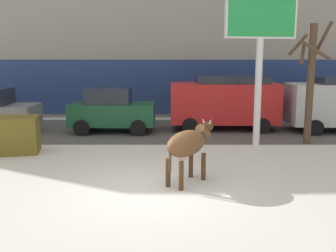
{
  "coord_description": "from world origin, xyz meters",
  "views": [
    {
      "loc": [
        0.4,
        -8.7,
        3.1
      ],
      "look_at": [
        0.43,
        2.54,
        1.1
      ],
      "focal_mm": 41.18,
      "sensor_mm": 36.0,
      "label": 1
    }
  ],
  "objects_px": {
    "car_darkgreen_hatchback": "(111,110)",
    "dumpster": "(10,135)",
    "bare_tree_left_lot": "(309,78)",
    "pedestrian_by_cars": "(320,101)",
    "pedestrian_near_billboard": "(190,101)",
    "cow_brown": "(187,144)",
    "car_red_van": "(224,101)",
    "billboard": "(260,21)",
    "pedestrian_far_left": "(243,101)"
  },
  "relations": [
    {
      "from": "cow_brown",
      "to": "car_darkgreen_hatchback",
      "type": "xyz_separation_m",
      "value": [
        -2.86,
        6.73,
        -0.07
      ]
    },
    {
      "from": "pedestrian_by_cars",
      "to": "pedestrian_far_left",
      "type": "bearing_deg",
      "value": 180.0
    },
    {
      "from": "pedestrian_near_billboard",
      "to": "pedestrian_by_cars",
      "type": "bearing_deg",
      "value": 0.0
    },
    {
      "from": "cow_brown",
      "to": "car_red_van",
      "type": "xyz_separation_m",
      "value": [
        1.96,
        7.34,
        0.25
      ]
    },
    {
      "from": "bare_tree_left_lot",
      "to": "dumpster",
      "type": "bearing_deg",
      "value": -171.94
    },
    {
      "from": "bare_tree_left_lot",
      "to": "pedestrian_near_billboard",
      "type": "bearing_deg",
      "value": 123.69
    },
    {
      "from": "car_darkgreen_hatchback",
      "to": "bare_tree_left_lot",
      "type": "relative_size",
      "value": 0.81
    },
    {
      "from": "car_darkgreen_hatchback",
      "to": "pedestrian_far_left",
      "type": "bearing_deg",
      "value": 30.2
    },
    {
      "from": "pedestrian_by_cars",
      "to": "dumpster",
      "type": "height_order",
      "value": "pedestrian_by_cars"
    },
    {
      "from": "dumpster",
      "to": "billboard",
      "type": "bearing_deg",
      "value": 7.49
    },
    {
      "from": "pedestrian_far_left",
      "to": "pedestrian_near_billboard",
      "type": "bearing_deg",
      "value": 180.0
    },
    {
      "from": "pedestrian_by_cars",
      "to": "dumpster",
      "type": "bearing_deg",
      "value": -150.64
    },
    {
      "from": "cow_brown",
      "to": "bare_tree_left_lot",
      "type": "height_order",
      "value": "bare_tree_left_lot"
    },
    {
      "from": "billboard",
      "to": "car_red_van",
      "type": "height_order",
      "value": "billboard"
    },
    {
      "from": "cow_brown",
      "to": "pedestrian_far_left",
      "type": "bearing_deg",
      "value": 71.82
    },
    {
      "from": "car_red_van",
      "to": "pedestrian_far_left",
      "type": "relative_size",
      "value": 2.68
    },
    {
      "from": "car_darkgreen_hatchback",
      "to": "dumpster",
      "type": "height_order",
      "value": "car_darkgreen_hatchback"
    },
    {
      "from": "car_darkgreen_hatchback",
      "to": "pedestrian_near_billboard",
      "type": "distance_m",
      "value": 5.08
    },
    {
      "from": "billboard",
      "to": "dumpster",
      "type": "distance_m",
      "value": 9.15
    },
    {
      "from": "billboard",
      "to": "pedestrian_near_billboard",
      "type": "xyz_separation_m",
      "value": [
        -1.98,
        6.22,
        -3.43
      ]
    },
    {
      "from": "pedestrian_near_billboard",
      "to": "pedestrian_by_cars",
      "type": "distance_m",
      "value": 6.69
    },
    {
      "from": "cow_brown",
      "to": "billboard",
      "type": "height_order",
      "value": "billboard"
    },
    {
      "from": "car_red_van",
      "to": "dumpster",
      "type": "bearing_deg",
      "value": -150.66
    },
    {
      "from": "billboard",
      "to": "car_red_van",
      "type": "distance_m",
      "value": 4.48
    },
    {
      "from": "car_red_van",
      "to": "pedestrian_near_billboard",
      "type": "xyz_separation_m",
      "value": [
        -1.28,
        3.04,
        -0.36
      ]
    },
    {
      "from": "cow_brown",
      "to": "bare_tree_left_lot",
      "type": "distance_m",
      "value": 6.58
    },
    {
      "from": "cow_brown",
      "to": "pedestrian_near_billboard",
      "type": "xyz_separation_m",
      "value": [
        0.67,
        10.38,
        -0.11
      ]
    },
    {
      "from": "car_red_van",
      "to": "car_darkgreen_hatchback",
      "type": "bearing_deg",
      "value": -172.81
    },
    {
      "from": "cow_brown",
      "to": "pedestrian_far_left",
      "type": "relative_size",
      "value": 1.01
    },
    {
      "from": "bare_tree_left_lot",
      "to": "cow_brown",
      "type": "bearing_deg",
      "value": -135.42
    },
    {
      "from": "pedestrian_far_left",
      "to": "dumpster",
      "type": "height_order",
      "value": "pedestrian_far_left"
    },
    {
      "from": "billboard",
      "to": "pedestrian_far_left",
      "type": "xyz_separation_m",
      "value": [
        0.75,
        6.22,
        -3.43
      ]
    },
    {
      "from": "cow_brown",
      "to": "pedestrian_far_left",
      "type": "distance_m",
      "value": 10.92
    },
    {
      "from": "pedestrian_near_billboard",
      "to": "bare_tree_left_lot",
      "type": "relative_size",
      "value": 0.4
    },
    {
      "from": "car_darkgreen_hatchback",
      "to": "pedestrian_far_left",
      "type": "height_order",
      "value": "car_darkgreen_hatchback"
    },
    {
      "from": "car_darkgreen_hatchback",
      "to": "pedestrian_near_billboard",
      "type": "height_order",
      "value": "car_darkgreen_hatchback"
    },
    {
      "from": "car_red_van",
      "to": "pedestrian_by_cars",
      "type": "relative_size",
      "value": 2.68
    },
    {
      "from": "car_red_van",
      "to": "pedestrian_by_cars",
      "type": "distance_m",
      "value": 6.21
    },
    {
      "from": "pedestrian_by_cars",
      "to": "dumpster",
      "type": "distance_m",
      "value": 14.92
    },
    {
      "from": "car_red_van",
      "to": "dumpster",
      "type": "height_order",
      "value": "car_red_van"
    },
    {
      "from": "pedestrian_near_billboard",
      "to": "bare_tree_left_lot",
      "type": "xyz_separation_m",
      "value": [
        3.91,
        -5.86,
        1.51
      ]
    },
    {
      "from": "pedestrian_by_cars",
      "to": "bare_tree_left_lot",
      "type": "bearing_deg",
      "value": -115.34
    },
    {
      "from": "pedestrian_far_left",
      "to": "bare_tree_left_lot",
      "type": "bearing_deg",
      "value": -78.69
    },
    {
      "from": "car_red_van",
      "to": "pedestrian_near_billboard",
      "type": "relative_size",
      "value": 2.68
    },
    {
      "from": "bare_tree_left_lot",
      "to": "pedestrian_far_left",
      "type": "bearing_deg",
      "value": 101.31
    },
    {
      "from": "cow_brown",
      "to": "pedestrian_near_billboard",
      "type": "distance_m",
      "value": 10.4
    },
    {
      "from": "pedestrian_by_cars",
      "to": "billboard",
      "type": "bearing_deg",
      "value": -127.1
    },
    {
      "from": "pedestrian_far_left",
      "to": "bare_tree_left_lot",
      "type": "distance_m",
      "value": 6.17
    },
    {
      "from": "cow_brown",
      "to": "pedestrian_near_billboard",
      "type": "relative_size",
      "value": 1.01
    },
    {
      "from": "bare_tree_left_lot",
      "to": "pedestrian_by_cars",
      "type": "bearing_deg",
      "value": 64.66
    }
  ]
}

